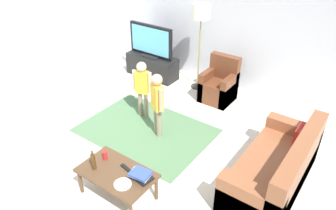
# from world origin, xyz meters

# --- Properties ---
(ground) EXTENTS (7.80, 7.80, 0.00)m
(ground) POSITION_xyz_m (0.00, 0.00, 0.00)
(ground) COLOR beige
(wall_back) EXTENTS (6.00, 0.12, 2.70)m
(wall_back) POSITION_xyz_m (0.00, 3.00, 1.35)
(wall_back) COLOR silver
(wall_back) RESTS_ON ground
(wall_left) EXTENTS (0.12, 6.00, 2.70)m
(wall_left) POSITION_xyz_m (-3.00, 0.00, 1.35)
(wall_left) COLOR silver
(wall_left) RESTS_ON ground
(area_rug) EXTENTS (2.20, 1.60, 0.01)m
(area_rug) POSITION_xyz_m (-0.44, 0.54, 0.00)
(area_rug) COLOR #4C724C
(area_rug) RESTS_ON ground
(tv_stand) EXTENTS (1.20, 0.44, 0.50)m
(tv_stand) POSITION_xyz_m (-1.68, 2.30, 0.24)
(tv_stand) COLOR black
(tv_stand) RESTS_ON ground
(tv) EXTENTS (1.10, 0.28, 0.71)m
(tv) POSITION_xyz_m (-1.68, 2.28, 0.85)
(tv) COLOR black
(tv) RESTS_ON tv_stand
(couch) EXTENTS (0.80, 1.80, 0.86)m
(couch) POSITION_xyz_m (1.86, 0.58, 0.29)
(couch) COLOR brown
(couch) RESTS_ON ground
(armchair) EXTENTS (0.60, 0.60, 0.90)m
(armchair) POSITION_xyz_m (0.07, 2.26, 0.30)
(armchair) COLOR brown
(armchair) RESTS_ON ground
(floor_lamp) EXTENTS (0.36, 0.36, 1.78)m
(floor_lamp) POSITION_xyz_m (-0.55, 2.45, 1.54)
(floor_lamp) COLOR #262626
(floor_lamp) RESTS_ON ground
(child_near_tv) EXTENTS (0.35, 0.19, 1.08)m
(child_near_tv) POSITION_xyz_m (-0.78, 0.89, 0.65)
(child_near_tv) COLOR gray
(child_near_tv) RESTS_ON ground
(child_center) EXTENTS (0.34, 0.24, 1.14)m
(child_center) POSITION_xyz_m (-0.20, 0.58, 0.68)
(child_center) COLOR gray
(child_center) RESTS_ON ground
(coffee_table) EXTENTS (1.00, 0.60, 0.42)m
(coffee_table) POSITION_xyz_m (0.21, -0.83, 0.37)
(coffee_table) COLOR #513823
(coffee_table) RESTS_ON ground
(book_stack) EXTENTS (0.32, 0.24, 0.09)m
(book_stack) POSITION_xyz_m (0.53, -0.72, 0.47)
(book_stack) COLOR black
(book_stack) RESTS_ON coffee_table
(bottle) EXTENTS (0.06, 0.06, 0.29)m
(bottle) POSITION_xyz_m (-0.07, -0.95, 0.54)
(bottle) COLOR #4C3319
(bottle) RESTS_ON coffee_table
(tv_remote) EXTENTS (0.18, 0.08, 0.02)m
(tv_remote) POSITION_xyz_m (0.26, -0.71, 0.43)
(tv_remote) COLOR black
(tv_remote) RESTS_ON coffee_table
(soda_can) EXTENTS (0.07, 0.07, 0.12)m
(soda_can) POSITION_xyz_m (-0.09, -0.73, 0.48)
(soda_can) COLOR red
(soda_can) RESTS_ON coffee_table
(plate) EXTENTS (0.22, 0.22, 0.02)m
(plate) POSITION_xyz_m (0.43, -0.95, 0.43)
(plate) COLOR white
(plate) RESTS_ON coffee_table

